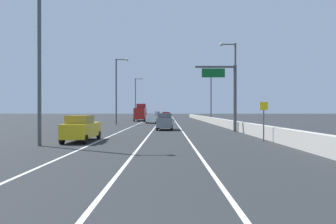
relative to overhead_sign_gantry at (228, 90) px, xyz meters
name	(u,v)px	position (x,y,z in m)	size (l,w,h in m)	color
ground_plane	(168,121)	(-6.68, 34.75, -4.73)	(320.00, 320.00, 0.00)	#26282B
lane_stripe_left	(142,122)	(-12.18, 25.75, -4.73)	(0.16, 130.00, 0.00)	silver
lane_stripe_center	(159,122)	(-8.68, 25.75, -4.73)	(0.16, 130.00, 0.00)	silver
lane_stripe_right	(176,122)	(-5.18, 25.75, -4.73)	(0.16, 130.00, 0.00)	silver
jersey_barrier_right	(221,123)	(1.34, 10.75, -4.18)	(0.60, 120.00, 1.10)	#B2ADA3
overhead_sign_gantry	(228,90)	(0.00, 0.00, 0.00)	(4.68, 0.36, 7.50)	#47474C
speed_advisory_sign	(263,118)	(0.44, -10.25, -2.96)	(0.60, 0.11, 3.00)	#4C4C51
lamp_post_right_second	(233,80)	(1.58, 4.32, 1.58)	(2.14, 0.44, 11.09)	#4C4C51
lamp_post_right_third	(209,92)	(2.06, 27.53, 1.58)	(2.14, 0.44, 11.09)	#4C4C51
lamp_post_left_near	(42,51)	(-15.14, -12.89, 1.58)	(2.14, 0.44, 11.09)	#4C4C51
lamp_post_left_mid	(117,87)	(-15.24, 14.96, 1.58)	(2.14, 0.44, 11.09)	#4C4C51
lamp_post_left_far	(136,96)	(-15.32, 42.81, 1.58)	(2.14, 0.44, 11.09)	#4C4C51
car_yellow_0	(81,128)	(-13.43, -10.16, -3.73)	(1.88, 4.68, 2.00)	gold
car_red_1	(165,116)	(-7.37, 37.46, -3.70)	(2.00, 4.39, 2.07)	red
car_gray_2	(164,121)	(-7.22, 2.82, -3.71)	(2.04, 4.21, 2.06)	slate
car_silver_3	(157,115)	(-10.26, 59.08, -3.68)	(1.91, 4.08, 2.11)	#B7B7BC
car_white_4	(151,118)	(-9.88, 21.05, -3.78)	(2.06, 4.40, 1.90)	white
car_black_5	(167,116)	(-7.07, 46.00, -3.77)	(1.94, 4.65, 1.93)	black
box_truck	(140,113)	(-13.24, 33.59, -2.89)	(2.73, 9.82, 4.03)	#A51E19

